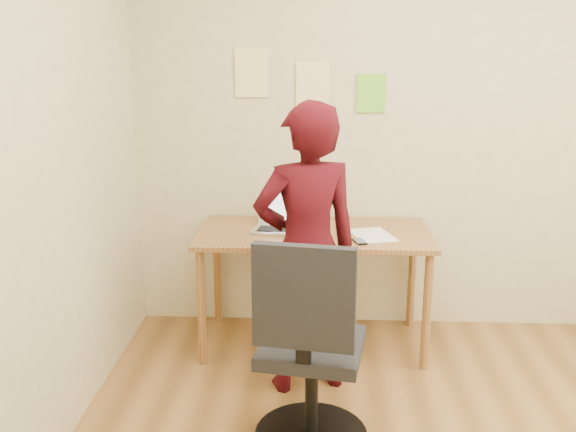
{
  "coord_description": "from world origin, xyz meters",
  "views": [
    {
      "loc": [
        -0.57,
        -2.36,
        1.83
      ],
      "look_at": [
        -0.72,
        0.95,
        0.95
      ],
      "focal_mm": 40.0,
      "sensor_mm": 36.0,
      "label": 1
    }
  ],
  "objects_px": {
    "office_chair": "(309,361)",
    "laptop": "(282,221)",
    "person": "(307,250)",
    "desk": "(314,245)",
    "phone": "(360,242)"
  },
  "relations": [
    {
      "from": "laptop",
      "to": "person",
      "type": "bearing_deg",
      "value": -65.89
    },
    {
      "from": "phone",
      "to": "person",
      "type": "height_order",
      "value": "person"
    },
    {
      "from": "person",
      "to": "laptop",
      "type": "bearing_deg",
      "value": -92.46
    },
    {
      "from": "office_chair",
      "to": "laptop",
      "type": "bearing_deg",
      "value": 108.89
    },
    {
      "from": "laptop",
      "to": "phone",
      "type": "distance_m",
      "value": 0.53
    },
    {
      "from": "laptop",
      "to": "person",
      "type": "relative_size",
      "value": 0.23
    },
    {
      "from": "phone",
      "to": "person",
      "type": "xyz_separation_m",
      "value": [
        -0.3,
        -0.3,
        0.04
      ]
    },
    {
      "from": "laptop",
      "to": "person",
      "type": "distance_m",
      "value": 0.58
    },
    {
      "from": "person",
      "to": "office_chair",
      "type": "bearing_deg",
      "value": 73.8
    },
    {
      "from": "desk",
      "to": "laptop",
      "type": "relative_size",
      "value": 3.91
    },
    {
      "from": "phone",
      "to": "office_chair",
      "type": "xyz_separation_m",
      "value": [
        -0.27,
        -0.88,
        -0.3
      ]
    },
    {
      "from": "office_chair",
      "to": "person",
      "type": "xyz_separation_m",
      "value": [
        -0.03,
        0.58,
        0.34
      ]
    },
    {
      "from": "desk",
      "to": "phone",
      "type": "xyz_separation_m",
      "value": [
        0.26,
        -0.21,
        0.09
      ]
    },
    {
      "from": "desk",
      "to": "office_chair",
      "type": "distance_m",
      "value": 1.11
    },
    {
      "from": "desk",
      "to": "phone",
      "type": "height_order",
      "value": "phone"
    }
  ]
}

